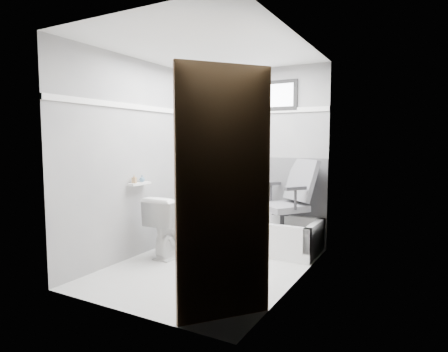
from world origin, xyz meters
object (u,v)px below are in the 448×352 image
Objects in this scene: soap_bottle_a at (134,179)px; door at (235,202)px; soap_bottle_b at (142,178)px; toilet at (174,226)px; office_chair at (282,201)px; bathtub at (261,233)px.

door is at bearing -30.34° from soap_bottle_a.
door reaches higher than soap_bottle_b.
door is 18.95× the size of soap_bottle_a.
toilet is 0.70m from soap_bottle_b.
soap_bottle_b reaches higher than toilet.
office_chair is at bearing -144.41° from toilet.
office_chair is 0.53× the size of door.
office_chair is 12.63× the size of soap_bottle_b.
bathtub is 1.77m from soap_bottle_a.
soap_bottle_a is at bearing 149.66° from door.
soap_bottle_a reaches higher than bathtub.
soap_bottle_a is at bearing -90.00° from soap_bottle_b.
door is 23.62× the size of soap_bottle_b.
door is (1.60, -1.46, 0.63)m from toilet.
office_chair is 2.33m from door.
bathtub is at bearing 42.87° from soap_bottle_a.
door reaches higher than toilet.
toilet is at bearing 137.66° from door.
office_chair is 1.43× the size of toilet.
bathtub is 0.53m from office_chair.
soap_bottle_a is 1.25× the size of soap_bottle_b.
door is at bearing -42.84° from office_chair.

